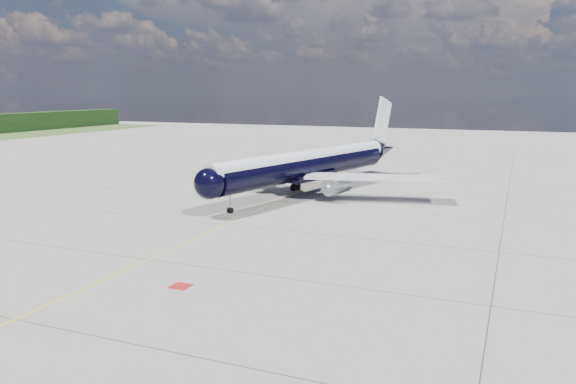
# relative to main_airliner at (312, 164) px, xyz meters

# --- Properties ---
(ground) EXTENTS (320.00, 320.00, 0.00)m
(ground) POSITION_rel_main_airliner_xyz_m (-2.15, -3.46, -4.50)
(ground) COLOR gray
(ground) RESTS_ON ground
(taxiway_centerline) EXTENTS (0.16, 160.00, 0.01)m
(taxiway_centerline) POSITION_rel_main_airliner_xyz_m (-2.15, -8.46, -4.50)
(taxiway_centerline) COLOR yellow
(taxiway_centerline) RESTS_ON ground
(red_marking) EXTENTS (1.60, 1.60, 0.01)m
(red_marking) POSITION_rel_main_airliner_xyz_m (4.65, -43.46, -4.50)
(red_marking) COLOR maroon
(red_marking) RESTS_ON ground
(main_airliner) EXTENTS (39.91, 49.42, 14.51)m
(main_airliner) POSITION_rel_main_airliner_xyz_m (0.00, 0.00, 0.00)
(main_airliner) COLOR black
(main_airliner) RESTS_ON ground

